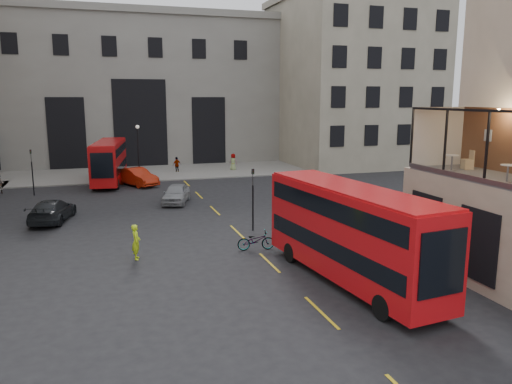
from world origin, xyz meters
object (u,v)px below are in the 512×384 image
object	(u,v)px
cafe_table_far	(452,160)
pedestrian_c	(177,165)
bus_far	(109,160)
car_a	(176,194)
pedestrian_d	(233,162)
bicycle	(256,240)
street_lamp_b	(139,155)
cafe_table_mid	(508,171)
cafe_chair_d	(468,163)
traffic_light_far	(32,166)
car_b	(137,177)
traffic_light_near	(253,191)
pedestrian_b	(118,174)
cyclist	(136,242)
bus_near	(351,229)
car_c	(52,211)

from	to	relation	value
cafe_table_far	pedestrian_c	bearing A→B (deg)	103.09
bus_far	pedestrian_c	xyz separation A→B (m)	(7.00, 4.63, -1.36)
car_a	pedestrian_d	distance (m)	17.48
bicycle	street_lamp_b	bearing A→B (deg)	16.34
pedestrian_d	cafe_table_mid	bearing A→B (deg)	135.49
pedestrian_d	cafe_chair_d	bearing A→B (deg)	137.68
traffic_light_far	bicycle	size ratio (longest dim) A/B	1.93
traffic_light_far	car_b	xyz separation A→B (m)	(8.48, 2.30, -1.62)
cafe_table_mid	cafe_chair_d	world-z (taller)	cafe_chair_d
traffic_light_near	pedestrian_b	size ratio (longest dim) A/B	2.08
street_lamp_b	cyclist	world-z (taller)	street_lamp_b
car_a	cyclist	world-z (taller)	cyclist
bus_near	car_c	size ratio (longest dim) A/B	2.15
bus_near	car_b	bearing A→B (deg)	104.20
traffic_light_near	cafe_chair_d	distance (m)	12.03
pedestrian_d	street_lamp_b	bearing A→B (deg)	57.82
traffic_light_far	pedestrian_c	size ratio (longest dim) A/B	2.21
cyclist	pedestrian_d	distance (m)	30.81
car_c	pedestrian_b	xyz separation A→B (m)	(4.65, 13.64, 0.19)
cyclist	cafe_chair_d	size ratio (longest dim) A/B	1.97
pedestrian_d	cafe_chair_d	xyz separation A→B (m)	(2.74, -33.33, 3.92)
cafe_table_mid	pedestrian_b	bearing A→B (deg)	113.81
bus_far	cafe_chair_d	distance (m)	33.10
pedestrian_d	cafe_table_mid	world-z (taller)	cafe_table_mid
street_lamp_b	bus_far	bearing A→B (deg)	-149.41
pedestrian_b	cafe_table_mid	distance (m)	35.16
bus_near	cafe_table_far	xyz separation A→B (m)	(5.50, 0.67, 2.71)
bicycle	pedestrian_c	size ratio (longest dim) A/B	1.14
car_a	cafe_table_mid	world-z (taller)	cafe_table_mid
car_b	cafe_chair_d	distance (m)	30.40
cafe_chair_d	bicycle	bearing A→B (deg)	151.96
street_lamp_b	bus_far	distance (m)	3.30
traffic_light_near	cafe_table_mid	distance (m)	14.29
traffic_light_far	car_c	distance (m)	10.29
cyclist	pedestrian_d	world-z (taller)	pedestrian_d
bus_far	pedestrian_c	world-z (taller)	bus_far
bus_far	car_a	xyz separation A→B (m)	(4.60, -10.83, -1.49)
bus_near	cafe_table_mid	distance (m)	6.67
traffic_light_near	pedestrian_c	xyz separation A→B (m)	(-0.84, 24.95, -1.57)
bus_far	car_b	world-z (taller)	bus_far
bicycle	pedestrian_b	world-z (taller)	pedestrian_b
bicycle	bus_near	bearing A→B (deg)	-148.79
traffic_light_far	cafe_chair_d	bearing A→B (deg)	-48.10
car_a	car_b	world-z (taller)	car_b
pedestrian_b	cafe_chair_d	xyz separation A→B (m)	(15.21, -28.33, 3.96)
car_b	bus_far	bearing A→B (deg)	109.67
street_lamp_b	bus_far	size ratio (longest dim) A/B	0.53
car_a	cafe_table_far	distance (m)	21.39
traffic_light_near	cafe_table_mid	bearing A→B (deg)	-60.34
car_c	bicycle	world-z (taller)	car_c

